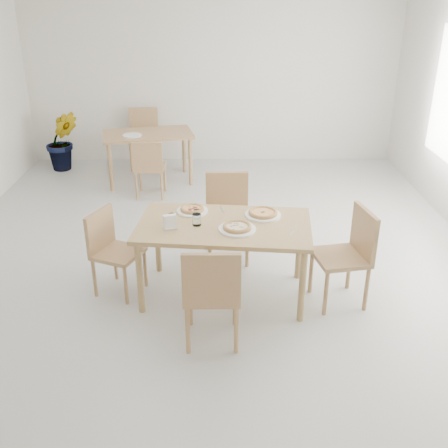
{
  "coord_description": "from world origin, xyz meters",
  "views": [
    {
      "loc": [
        0.1,
        -5.15,
        2.77
      ],
      "look_at": [
        0.15,
        -0.78,
        0.75
      ],
      "focal_mm": 42.0,
      "sensor_mm": 36.0,
      "label": 1
    }
  ],
  "objects_px": {
    "pizza_mushroom": "(237,227)",
    "tumbler_b": "(172,218)",
    "chair_back_n": "(144,134)",
    "tumbler_a": "(197,220)",
    "plate_margherita": "(263,215)",
    "chair_back_s": "(149,165)",
    "chair_north": "(227,210)",
    "chair_east": "(350,250)",
    "main_table": "(224,231)",
    "napkin_holder": "(170,223)",
    "plate_pepperoni": "(192,211)",
    "second_table": "(148,139)",
    "pizza_margherita": "(263,213)",
    "pizza_pepperoni": "(192,209)",
    "plate_empty": "(132,135)",
    "plate_mushroom": "(237,229)",
    "potted_plant": "(62,141)",
    "chair_south": "(212,290)",
    "chair_west": "(111,246)"
  },
  "relations": [
    {
      "from": "pizza_mushroom",
      "to": "tumbler_b",
      "type": "xyz_separation_m",
      "value": [
        -0.6,
        0.17,
        0.01
      ]
    },
    {
      "from": "chair_back_n",
      "to": "tumbler_a",
      "type": "bearing_deg",
      "value": -78.82
    },
    {
      "from": "plate_margherita",
      "to": "chair_back_s",
      "type": "height_order",
      "value": "chair_back_s"
    },
    {
      "from": "chair_north",
      "to": "chair_east",
      "type": "bearing_deg",
      "value": -41.95
    },
    {
      "from": "main_table",
      "to": "chair_back_s",
      "type": "relative_size",
      "value": 2.02
    },
    {
      "from": "tumbler_b",
      "to": "chair_back_s",
      "type": "xyz_separation_m",
      "value": [
        -0.53,
        2.5,
        -0.31
      ]
    },
    {
      "from": "chair_east",
      "to": "napkin_holder",
      "type": "xyz_separation_m",
      "value": [
        -1.64,
        0.01,
        0.28
      ]
    },
    {
      "from": "chair_east",
      "to": "chair_back_s",
      "type": "distance_m",
      "value": 3.43
    },
    {
      "from": "plate_pepperoni",
      "to": "pizza_mushroom",
      "type": "distance_m",
      "value": 0.59
    },
    {
      "from": "main_table",
      "to": "plate_pepperoni",
      "type": "distance_m",
      "value": 0.42
    },
    {
      "from": "second_table",
      "to": "main_table",
      "type": "bearing_deg",
      "value": -83.52
    },
    {
      "from": "plate_margherita",
      "to": "pizza_margherita",
      "type": "distance_m",
      "value": 0.02
    },
    {
      "from": "main_table",
      "to": "chair_back_s",
      "type": "xyz_separation_m",
      "value": [
        -1.01,
        2.53,
        -0.19
      ]
    },
    {
      "from": "pizza_pepperoni",
      "to": "plate_empty",
      "type": "height_order",
      "value": "pizza_pepperoni"
    },
    {
      "from": "chair_back_s",
      "to": "plate_mushroom",
      "type": "bearing_deg",
      "value": 114.26
    },
    {
      "from": "main_table",
      "to": "pizza_pepperoni",
      "type": "relative_size",
      "value": 6.81
    },
    {
      "from": "tumbler_b",
      "to": "chair_back_s",
      "type": "distance_m",
      "value": 2.57
    },
    {
      "from": "pizza_margherita",
      "to": "plate_empty",
      "type": "bearing_deg",
      "value": 120.23
    },
    {
      "from": "pizza_pepperoni",
      "to": "chair_back_s",
      "type": "relative_size",
      "value": 0.3
    },
    {
      "from": "chair_back_s",
      "to": "pizza_margherita",
      "type": "bearing_deg",
      "value": 121.77
    },
    {
      "from": "chair_north",
      "to": "pizza_pepperoni",
      "type": "bearing_deg",
      "value": -125.06
    },
    {
      "from": "main_table",
      "to": "chair_east",
      "type": "xyz_separation_m",
      "value": [
        1.16,
        -0.12,
        -0.14
      ]
    },
    {
      "from": "main_table",
      "to": "tumbler_a",
      "type": "distance_m",
      "value": 0.28
    },
    {
      "from": "main_table",
      "to": "potted_plant",
      "type": "xyz_separation_m",
      "value": [
        -2.54,
        3.78,
        -0.2
      ]
    },
    {
      "from": "chair_back_s",
      "to": "plate_empty",
      "type": "distance_m",
      "value": 0.65
    },
    {
      "from": "pizza_margherita",
      "to": "chair_north",
      "type": "bearing_deg",
      "value": 117.33
    },
    {
      "from": "chair_south",
      "to": "chair_north",
      "type": "bearing_deg",
      "value": -95.13
    },
    {
      "from": "chair_north",
      "to": "chair_back_n",
      "type": "bearing_deg",
      "value": 110.7
    },
    {
      "from": "chair_north",
      "to": "pizza_margherita",
      "type": "bearing_deg",
      "value": -64.54
    },
    {
      "from": "main_table",
      "to": "chair_west",
      "type": "bearing_deg",
      "value": -178.57
    },
    {
      "from": "napkin_holder",
      "to": "plate_empty",
      "type": "relative_size",
      "value": 0.52
    },
    {
      "from": "main_table",
      "to": "chair_east",
      "type": "relative_size",
      "value": 1.81
    },
    {
      "from": "chair_back_s",
      "to": "potted_plant",
      "type": "xyz_separation_m",
      "value": [
        -1.53,
        1.25,
        -0.01
      ]
    },
    {
      "from": "plate_pepperoni",
      "to": "chair_west",
      "type": "bearing_deg",
      "value": -166.17
    },
    {
      "from": "second_table",
      "to": "tumbler_a",
      "type": "bearing_deg",
      "value": -87.72
    },
    {
      "from": "chair_east",
      "to": "chair_west",
      "type": "bearing_deg",
      "value": -105.92
    },
    {
      "from": "chair_back_s",
      "to": "chair_back_n",
      "type": "xyz_separation_m",
      "value": [
        -0.25,
        1.42,
        0.06
      ]
    },
    {
      "from": "main_table",
      "to": "plate_margherita",
      "type": "bearing_deg",
      "value": 31.81
    },
    {
      "from": "chair_east",
      "to": "main_table",
      "type": "bearing_deg",
      "value": -106.61
    },
    {
      "from": "main_table",
      "to": "pizza_margherita",
      "type": "height_order",
      "value": "pizza_margherita"
    },
    {
      "from": "plate_pepperoni",
      "to": "chair_back_s",
      "type": "bearing_deg",
      "value": 107.42
    },
    {
      "from": "pizza_pepperoni",
      "to": "tumbler_b",
      "type": "bearing_deg",
      "value": -125.61
    },
    {
      "from": "chair_north",
      "to": "pizza_pepperoni",
      "type": "xyz_separation_m",
      "value": [
        -0.35,
        -0.53,
        0.24
      ]
    },
    {
      "from": "pizza_mushroom",
      "to": "second_table",
      "type": "bearing_deg",
      "value": 109.95
    },
    {
      "from": "chair_east",
      "to": "plate_margherita",
      "type": "height_order",
      "value": "chair_east"
    },
    {
      "from": "chair_west",
      "to": "chair_back_s",
      "type": "distance_m",
      "value": 2.44
    },
    {
      "from": "pizza_pepperoni",
      "to": "chair_east",
      "type": "bearing_deg",
      "value": -15.41
    },
    {
      "from": "chair_west",
      "to": "chair_back_n",
      "type": "xyz_separation_m",
      "value": [
        -0.18,
        3.86,
        0.06
      ]
    },
    {
      "from": "potted_plant",
      "to": "pizza_margherita",
      "type": "bearing_deg",
      "value": -51.06
    },
    {
      "from": "plate_mushroom",
      "to": "chair_back_s",
      "type": "bearing_deg",
      "value": 112.92
    }
  ]
}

